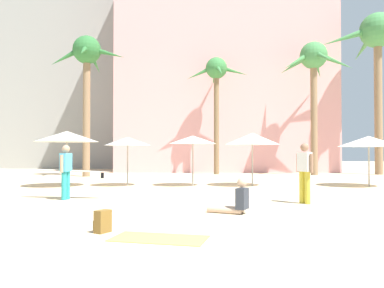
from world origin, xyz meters
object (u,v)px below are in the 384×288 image
palm_tree_left (314,67)px  cafe_umbrella_1 (369,141)px  palm_tree_center (378,42)px  beach_towel (159,238)px  person_mid_center (67,170)px  person_far_left (305,170)px  palm_tree_far_left (216,79)px  palm_tree_right (87,63)px  cafe_umbrella_0 (252,139)px  backpack (102,222)px  cafe_umbrella_3 (67,137)px  cafe_umbrella_7 (128,141)px  person_far_right (235,201)px  cafe_umbrella_4 (193,140)px

palm_tree_left → cafe_umbrella_1: bearing=-91.1°
palm_tree_center → beach_towel: 25.33m
person_mid_center → person_far_left: person_far_left is taller
palm_tree_far_left → cafe_umbrella_1: (6.25, -9.47, -4.57)m
palm_tree_right → cafe_umbrella_0: palm_tree_right is taller
cafe_umbrella_0 → backpack: cafe_umbrella_0 is taller
palm_tree_center → palm_tree_right: size_ratio=1.25×
palm_tree_center → palm_tree_right: 19.37m
backpack → palm_tree_left: bearing=-86.8°
cafe_umbrella_3 → palm_tree_far_left: bearing=54.0°
cafe_umbrella_0 → cafe_umbrella_7: size_ratio=1.12×
palm_tree_far_left → person_far_left: 16.41m
palm_tree_center → palm_tree_left: bearing=-172.3°
person_far_right → person_mid_center: person_mid_center is taller
beach_towel → person_far_left: 6.14m
cafe_umbrella_1 → cafe_umbrella_7: bearing=179.5°
palm_tree_center → cafe_umbrella_4: 16.95m
palm_tree_left → cafe_umbrella_0: (-5.25, -8.46, -5.06)m
person_mid_center → cafe_umbrella_7: bearing=-89.9°
cafe_umbrella_0 → palm_tree_left: bearing=58.2°
palm_tree_left → person_far_right: (-6.79, -16.40, -6.86)m
cafe_umbrella_3 → beach_towel: cafe_umbrella_3 is taller
palm_tree_left → cafe_umbrella_1: 10.08m
palm_tree_left → cafe_umbrella_4: 12.73m
palm_tree_far_left → cafe_umbrella_1: 12.23m
cafe_umbrella_3 → cafe_umbrella_1: bearing=1.0°
person_far_right → palm_tree_center: bearing=-98.6°
palm_tree_far_left → palm_tree_left: size_ratio=0.91×
palm_tree_right → beach_towel: 19.78m
palm_tree_left → person_mid_center: palm_tree_left is taller
palm_tree_left → beach_towel: 22.16m
palm_tree_left → cafe_umbrella_1: (-0.16, -8.65, -5.18)m
person_mid_center → cafe_umbrella_1: bearing=-145.4°
palm_tree_far_left → person_mid_center: (-5.47, -14.37, -5.62)m
palm_tree_center → beach_towel: (-12.90, -19.85, -9.01)m
cafe_umbrella_0 → cafe_umbrella_7: 5.58m
cafe_umbrella_4 → palm_tree_center: bearing=36.4°
cafe_umbrella_0 → cafe_umbrella_1: 5.10m
person_far_right → person_mid_center: size_ratio=0.36×
palm_tree_left → person_far_left: palm_tree_left is taller
palm_tree_left → cafe_umbrella_0: size_ratio=3.63×
cafe_umbrella_3 → cafe_umbrella_7: cafe_umbrella_3 is taller
palm_tree_center → person_far_right: size_ratio=10.49×
cafe_umbrella_0 → person_far_left: bearing=-83.5°
backpack → palm_tree_right: bearing=-43.2°
cafe_umbrella_1 → cafe_umbrella_4: 7.76m
beach_towel → person_mid_center: person_mid_center is taller
cafe_umbrella_7 → person_mid_center: (-1.04, -4.99, -1.06)m
palm_tree_center → person_mid_center: size_ratio=3.83×
palm_tree_far_left → cafe_umbrella_4: 10.50m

